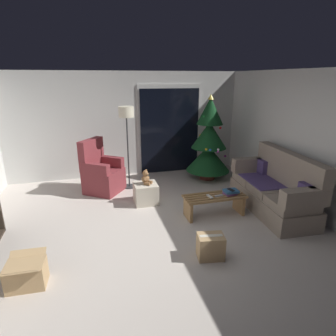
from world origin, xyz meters
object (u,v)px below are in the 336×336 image
(remote_silver, at_px, (219,196))
(remote_white, at_px, (210,197))
(ottoman, at_px, (146,193))
(teddy_bear_chestnut, at_px, (146,178))
(cardboard_box_open_near_shelf, at_px, (26,274))
(coffee_table, at_px, (214,202))
(couch, at_px, (275,190))
(cell_phone, at_px, (231,190))
(armchair, at_px, (102,174))
(christmas_tree, at_px, (209,143))
(book_stack, at_px, (231,192))
(floor_lamp, at_px, (127,120))
(cardboard_box_taped_mid_floor, at_px, (211,246))

(remote_silver, bearing_deg, remote_white, -105.34)
(remote_silver, bearing_deg, ottoman, -139.37)
(teddy_bear_chestnut, bearing_deg, cardboard_box_open_near_shelf, -133.65)
(coffee_table, xyz_separation_m, cardboard_box_open_near_shelf, (-2.87, -1.06, -0.10))
(couch, distance_m, teddy_bear_chestnut, 2.40)
(ottoman, distance_m, teddy_bear_chestnut, 0.32)
(cell_phone, xyz_separation_m, teddy_bear_chestnut, (-1.35, 0.87, 0.05))
(couch, xyz_separation_m, armchair, (-3.02, 1.75, 0.00))
(coffee_table, height_order, christmas_tree, christmas_tree)
(ottoman, relative_size, teddy_bear_chestnut, 1.54)
(book_stack, bearing_deg, remote_white, -178.14)
(floor_lamp, bearing_deg, cell_phone, -48.99)
(book_stack, xyz_separation_m, ottoman, (-1.36, 0.86, -0.23))
(ottoman, bearing_deg, cardboard_box_taped_mid_floor, -75.46)
(remote_silver, xyz_separation_m, book_stack, (0.24, 0.03, 0.03))
(cell_phone, distance_m, floor_lamp, 2.59)
(coffee_table, bearing_deg, armchair, 138.18)
(ottoman, bearing_deg, cardboard_box_open_near_shelf, -133.41)
(armchair, bearing_deg, cell_phone, -38.39)
(remote_silver, height_order, cell_phone, cell_phone)
(armchair, xyz_separation_m, teddy_bear_chestnut, (0.80, -0.84, 0.11))
(couch, height_order, cell_phone, couch)
(coffee_table, distance_m, armchair, 2.50)
(remote_white, distance_m, armchair, 2.44)
(book_stack, relative_size, cardboard_box_taped_mid_floor, 0.64)
(remote_silver, xyz_separation_m, teddy_bear_chestnut, (-1.12, 0.88, 0.13))
(remote_white, bearing_deg, remote_silver, 165.99)
(cardboard_box_open_near_shelf, bearing_deg, armchair, 69.78)
(coffee_table, distance_m, book_stack, 0.34)
(couch, xyz_separation_m, floor_lamp, (-2.42, 1.84, 1.11))
(remote_white, distance_m, cell_phone, 0.41)
(christmas_tree, bearing_deg, floor_lamp, -178.80)
(remote_white, bearing_deg, christmas_tree, -121.96)
(teddy_bear_chestnut, xyz_separation_m, cardboard_box_open_near_shelf, (-1.80, -1.89, -0.36))
(cell_phone, height_order, christmas_tree, christmas_tree)
(remote_silver, distance_m, ottoman, 1.45)
(coffee_table, relative_size, remote_silver, 7.05)
(coffee_table, relative_size, armchair, 0.97)
(cell_phone, bearing_deg, armchair, 128.35)
(couch, relative_size, teddy_bear_chestnut, 6.97)
(remote_white, xyz_separation_m, ottoman, (-0.96, 0.88, -0.19))
(christmas_tree, distance_m, ottoman, 2.07)
(floor_lamp, height_order, ottoman, floor_lamp)
(armchair, distance_m, ottoman, 1.16)
(cardboard_box_open_near_shelf, bearing_deg, book_stack, 18.14)
(coffee_table, xyz_separation_m, remote_silver, (0.05, -0.05, 0.14))
(floor_lamp, bearing_deg, remote_white, -57.16)
(couch, bearing_deg, remote_white, 177.84)
(book_stack, height_order, christmas_tree, christmas_tree)
(cell_phone, relative_size, teddy_bear_chestnut, 0.50)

